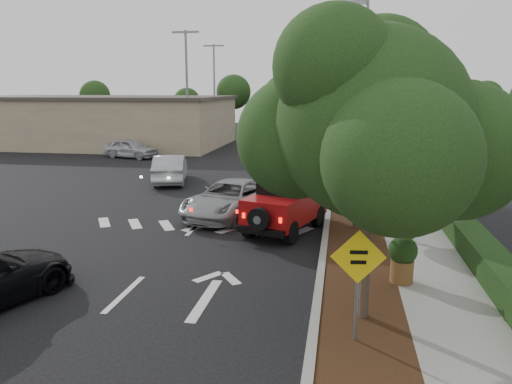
# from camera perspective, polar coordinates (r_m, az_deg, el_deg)

# --- Properties ---
(ground) EXTENTS (120.00, 120.00, 0.00)m
(ground) POSITION_cam_1_polar(r_m,az_deg,el_deg) (12.63, -14.80, -11.21)
(ground) COLOR black
(ground) RESTS_ON ground
(curb) EXTENTS (0.20, 70.00, 0.15)m
(curb) POSITION_cam_1_polar(r_m,az_deg,el_deg) (23.02, 8.52, -0.31)
(curb) COLOR #9E9B93
(curb) RESTS_ON ground
(planting_strip) EXTENTS (1.80, 70.00, 0.12)m
(planting_strip) POSITION_cam_1_polar(r_m,az_deg,el_deg) (23.03, 11.00, -0.43)
(planting_strip) COLOR black
(planting_strip) RESTS_ON ground
(sidewalk) EXTENTS (2.00, 70.00, 0.12)m
(sidewalk) POSITION_cam_1_polar(r_m,az_deg,el_deg) (23.15, 15.70, -0.59)
(sidewalk) COLOR gray
(sidewalk) RESTS_ON ground
(hedge) EXTENTS (0.80, 70.00, 0.80)m
(hedge) POSITION_cam_1_polar(r_m,az_deg,el_deg) (23.28, 19.18, 0.11)
(hedge) COLOR black
(hedge) RESTS_ON ground
(commercial_building) EXTENTS (22.00, 12.00, 4.00)m
(commercial_building) POSITION_cam_1_polar(r_m,az_deg,el_deg) (45.74, -17.76, 7.67)
(commercial_building) COLOR gray
(commercial_building) RESTS_ON ground
(transmission_tower) EXTENTS (7.00, 4.00, 28.00)m
(transmission_tower) POSITION_cam_1_polar(r_m,az_deg,el_deg) (58.73, 10.78, 6.85)
(transmission_tower) COLOR slate
(transmission_tower) RESTS_ON ground
(street_tree_near) EXTENTS (3.80, 3.80, 5.92)m
(street_tree_near) POSITION_cam_1_polar(r_m,az_deg,el_deg) (11.15, 12.13, -14.28)
(street_tree_near) COLOR black
(street_tree_near) RESTS_ON ground
(street_tree_mid) EXTENTS (3.20, 3.20, 5.32)m
(street_tree_mid) POSITION_cam_1_polar(r_m,az_deg,el_deg) (17.71, 11.30, -4.34)
(street_tree_mid) COLOR black
(street_tree_mid) RESTS_ON ground
(street_tree_far) EXTENTS (3.40, 3.40, 5.62)m
(street_tree_far) POSITION_cam_1_polar(r_m,az_deg,el_deg) (24.02, 10.95, -0.07)
(street_tree_far) COLOR black
(street_tree_far) RESTS_ON ground
(light_pole_a) EXTENTS (2.00, 0.22, 9.00)m
(light_pole_a) POSITION_cam_1_polar(r_m,az_deg,el_deg) (38.60, -7.69, 4.47)
(light_pole_a) COLOR slate
(light_pole_a) RESTS_ON ground
(light_pole_b) EXTENTS (2.00, 0.22, 9.00)m
(light_pole_b) POSITION_cam_1_polar(r_m,az_deg,el_deg) (50.34, -4.69, 6.23)
(light_pole_b) COLOR slate
(light_pole_b) RESTS_ON ground
(red_jeep) EXTENTS (2.71, 4.01, 1.97)m
(red_jeep) POSITION_cam_1_polar(r_m,az_deg,el_deg) (17.18, 3.63, -1.18)
(red_jeep) COLOR black
(red_jeep) RESTS_ON ground
(silver_suv_ahead) EXTENTS (3.59, 5.38, 1.37)m
(silver_suv_ahead) POSITION_cam_1_polar(r_m,az_deg,el_deg) (19.17, -2.86, -0.77)
(silver_suv_ahead) COLOR #94979B
(silver_suv_ahead) RESTS_ON ground
(silver_sedan_oncoming) EXTENTS (2.64, 4.66, 1.45)m
(silver_sedan_oncoming) POSITION_cam_1_polar(r_m,az_deg,el_deg) (26.45, -9.78, 2.65)
(silver_sedan_oncoming) COLOR #AFB3B8
(silver_sedan_oncoming) RESTS_ON ground
(parked_suv) EXTENTS (4.26, 2.60, 1.35)m
(parked_suv) POSITION_cam_1_polar(r_m,az_deg,el_deg) (36.41, -14.10, 4.86)
(parked_suv) COLOR #B9BBC2
(parked_suv) RESTS_ON ground
(speed_hump_sign) EXTENTS (1.03, 0.14, 2.20)m
(speed_hump_sign) POSITION_cam_1_polar(r_m,az_deg,el_deg) (9.57, 11.56, -8.82)
(speed_hump_sign) COLOR slate
(speed_hump_sign) RESTS_ON ground
(terracotta_planter) EXTENTS (0.71, 0.71, 1.24)m
(terracotta_planter) POSITION_cam_1_polar(r_m,az_deg,el_deg) (12.88, 16.42, -6.87)
(terracotta_planter) COLOR brown
(terracotta_planter) RESTS_ON ground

